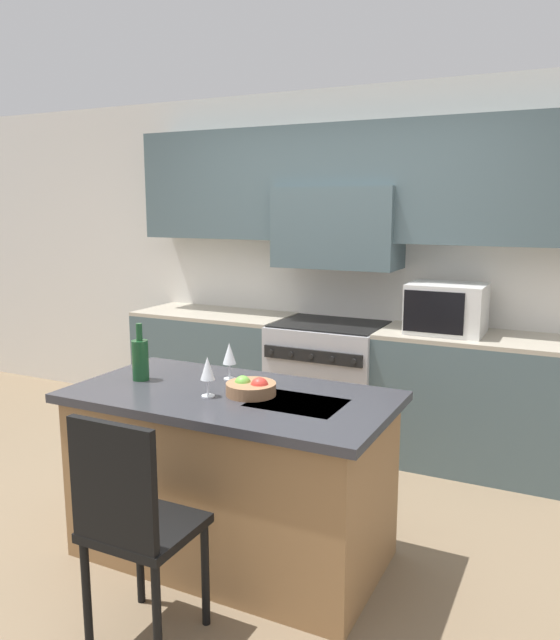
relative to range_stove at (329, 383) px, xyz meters
name	(u,v)px	position (x,y,z in m)	size (l,w,h in m)	color
ground_plane	(221,537)	(0.00, -1.59, -0.47)	(10.00, 10.00, 0.00)	#7A664C
back_cabinetry	(344,235)	(0.00, 0.27, 1.12)	(10.00, 0.46, 2.70)	silver
back_counter	(330,383)	(0.00, 0.02, 0.00)	(3.36, 0.62, 0.94)	#4C6066
range_stove	(329,383)	(0.00, 0.00, 0.00)	(0.82, 0.70, 0.94)	#B7B7BC
microwave	(447,308)	(0.86, 0.02, 0.64)	(0.51, 0.41, 0.34)	silver
kitchen_island	(232,474)	(0.14, -1.71, -0.02)	(1.64, 0.86, 0.89)	olive
island_chair	(132,519)	(0.14, -2.49, 0.11)	(0.42, 0.40, 1.01)	black
wine_bottle	(140,359)	(-0.41, -1.72, 0.53)	(0.09, 0.09, 0.31)	#194723
wine_glass_near	(208,370)	(0.08, -1.81, 0.55)	(0.07, 0.07, 0.20)	white
wine_glass_far	(229,355)	(0.01, -1.50, 0.55)	(0.07, 0.07, 0.20)	white
fruit_bowl	(251,388)	(0.25, -1.69, 0.45)	(0.25, 0.25, 0.10)	#996B47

